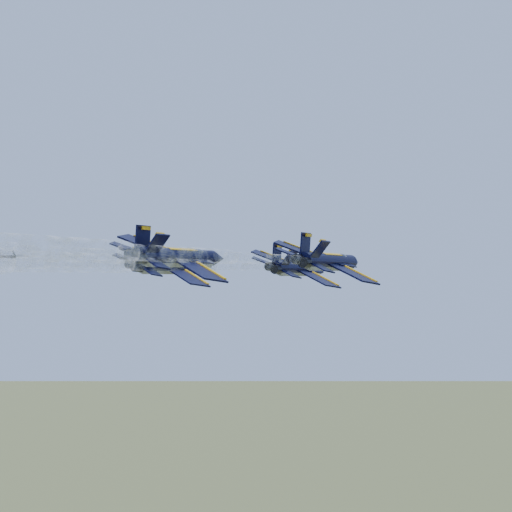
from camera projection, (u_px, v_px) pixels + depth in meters
The scene contains 4 objects.
jet_lead at pixel (299, 268), 109.02m from camera, with size 13.11×18.14×5.96m.
jet_left at pixel (171, 266), 103.08m from camera, with size 13.11×18.14×5.96m.
jet_right at pixel (330, 262), 93.50m from camera, with size 13.11×18.14×5.96m.
jet_slot at pixel (180, 257), 85.65m from camera, with size 13.11×18.14×5.96m.
Camera 1 is at (51.76, -79.28, 93.52)m, focal length 55.00 mm.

